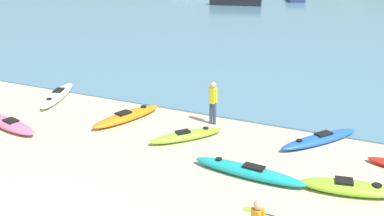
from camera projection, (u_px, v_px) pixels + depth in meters
bay_water at (331, 10)px, 48.23m from camera, size 160.00×70.00×0.06m
kayak_on_sand_0 at (186, 136)px, 15.90m from camera, size 2.23×2.53×0.35m
kayak_on_sand_1 at (58, 95)px, 20.14m from camera, size 1.93×3.59×0.37m
kayak_on_sand_2 at (127, 116)px, 17.65m from camera, size 1.65×3.31×0.39m
kayak_on_sand_4 at (320, 139)px, 15.61m from camera, size 2.47×3.12×0.35m
kayak_on_sand_5 at (248, 171)px, 13.33m from camera, size 3.54×0.84×0.39m
kayak_on_sand_7 at (9, 124)px, 16.89m from camera, size 3.21×1.45×0.38m
kayak_on_sand_8 at (348, 187)px, 12.44m from camera, size 2.73×1.21×0.39m
person_near_waterline at (213, 100)px, 17.02m from camera, size 0.34×0.25×1.69m
moored_boat_0 at (236, 0)px, 51.37m from camera, size 6.00×2.46×1.05m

